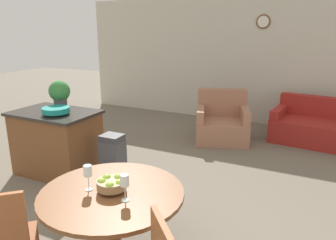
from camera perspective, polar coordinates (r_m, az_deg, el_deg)
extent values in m
cube|color=beige|center=(7.43, 13.75, 9.93)|extent=(8.00, 0.06, 2.70)
cylinder|color=brown|center=(7.30, 16.27, 16.13)|extent=(0.29, 0.02, 0.29)
cylinder|color=white|center=(7.28, 16.24, 16.13)|extent=(0.23, 0.01, 0.23)
cylinder|color=brown|center=(3.02, -9.40, -18.36)|extent=(0.12, 0.12, 0.67)
cylinder|color=brown|center=(2.84, -9.72, -12.47)|extent=(1.21, 1.21, 0.03)
cylinder|color=olive|center=(2.82, -9.75, -11.88)|extent=(0.09, 0.09, 0.03)
cylinder|color=olive|center=(2.80, -9.80, -10.97)|extent=(0.25, 0.25, 0.07)
sphere|color=#8CB738|center=(2.75, -8.40, -10.93)|extent=(0.08, 0.08, 0.08)
sphere|color=#8CB738|center=(2.84, -8.70, -10.00)|extent=(0.08, 0.08, 0.08)
sphere|color=#8CB738|center=(2.85, -10.63, -9.98)|extent=(0.08, 0.08, 0.08)
sphere|color=#8CB738|center=(2.79, -11.51, -10.62)|extent=(0.08, 0.08, 0.08)
sphere|color=#8CB738|center=(2.72, -10.11, -11.33)|extent=(0.08, 0.08, 0.08)
cylinder|color=silver|center=(2.89, -13.59, -11.69)|extent=(0.06, 0.06, 0.01)
cylinder|color=silver|center=(2.86, -13.67, -10.54)|extent=(0.01, 0.01, 0.12)
cylinder|color=silver|center=(2.81, -13.82, -8.57)|extent=(0.07, 0.07, 0.09)
cylinder|color=silver|center=(2.68, -7.44, -13.68)|extent=(0.06, 0.06, 0.01)
cylinder|color=silver|center=(2.65, -7.49, -12.47)|extent=(0.01, 0.01, 0.12)
cylinder|color=silver|center=(2.60, -7.58, -10.37)|extent=(0.07, 0.07, 0.09)
cube|color=brown|center=(4.99, -18.73, -3.95)|extent=(1.12, 0.73, 0.88)
cube|color=#2D2823|center=(4.86, -19.20, 1.17)|extent=(1.18, 0.79, 0.04)
cylinder|color=teal|center=(4.69, -18.88, 1.09)|extent=(0.13, 0.13, 0.02)
cylinder|color=teal|center=(4.68, -18.93, 1.66)|extent=(0.37, 0.37, 0.07)
cylinder|color=#4C4C51|center=(5.06, -18.21, 2.80)|extent=(0.19, 0.19, 0.13)
sphere|color=#387F3D|center=(5.02, -18.38, 4.81)|extent=(0.30, 0.30, 0.30)
cube|color=#47474C|center=(4.55, -9.55, -7.16)|extent=(0.29, 0.25, 0.60)
cube|color=#3C3C41|center=(4.42, -9.75, -3.09)|extent=(0.28, 0.24, 0.08)
cube|color=maroon|center=(6.59, 26.64, -2.19)|extent=(2.14, 1.18, 0.42)
cube|color=maroon|center=(6.70, 18.74, -0.28)|extent=(0.25, 0.90, 0.59)
cube|color=#A87056|center=(6.23, 9.35, -1.72)|extent=(1.19, 1.17, 0.40)
cube|color=#A87056|center=(6.46, 9.40, 3.11)|extent=(0.95, 0.50, 0.51)
cube|color=#A87056|center=(6.19, 5.66, -0.58)|extent=(0.40, 0.84, 0.63)
cube|color=#A87056|center=(6.24, 13.10, -0.81)|extent=(0.40, 0.84, 0.63)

